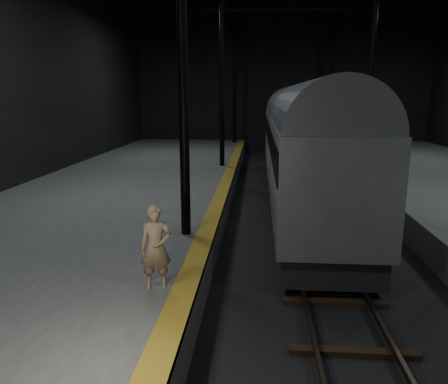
# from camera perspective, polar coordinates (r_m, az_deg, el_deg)

# --- Properties ---
(ground) EXTENTS (44.00, 44.00, 0.00)m
(ground) POSITION_cam_1_polar(r_m,az_deg,el_deg) (16.27, 10.85, -4.66)
(ground) COLOR black
(ground) RESTS_ON ground
(platform_left) EXTENTS (9.00, 43.80, 1.00)m
(platform_left) POSITION_cam_1_polar(r_m,az_deg,el_deg) (16.99, -15.11, -2.37)
(platform_left) COLOR #4C4C4A
(platform_left) RESTS_ON ground
(tactile_strip) EXTENTS (0.50, 43.80, 0.01)m
(tactile_strip) POSITION_cam_1_polar(r_m,az_deg,el_deg) (15.96, -0.67, -1.02)
(tactile_strip) COLOR olive
(tactile_strip) RESTS_ON platform_left
(track) EXTENTS (2.40, 43.00, 0.24)m
(track) POSITION_cam_1_polar(r_m,az_deg,el_deg) (16.25, 10.86, -4.43)
(track) COLOR #3F3328
(track) RESTS_ON ground
(train) EXTENTS (2.86, 19.09, 5.10)m
(train) POSITION_cam_1_polar(r_m,az_deg,el_deg) (19.21, 10.06, 6.68)
(train) COLOR #94969B
(train) RESTS_ON ground
(woman) EXTENTS (0.69, 0.52, 1.69)m
(woman) POSITION_cam_1_polar(r_m,az_deg,el_deg) (8.67, -8.89, -7.18)
(woman) COLOR #9B7E5F
(woman) RESTS_ON platform_left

